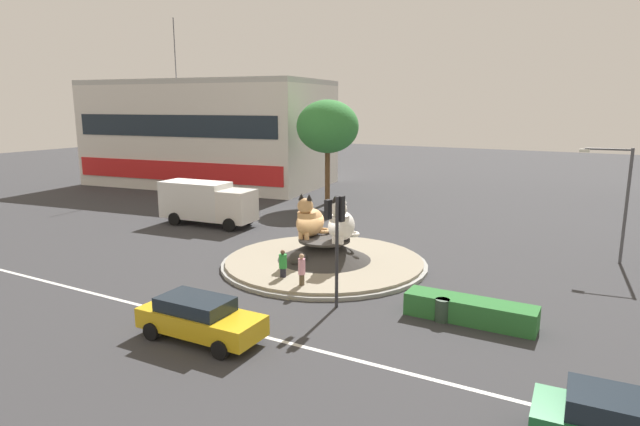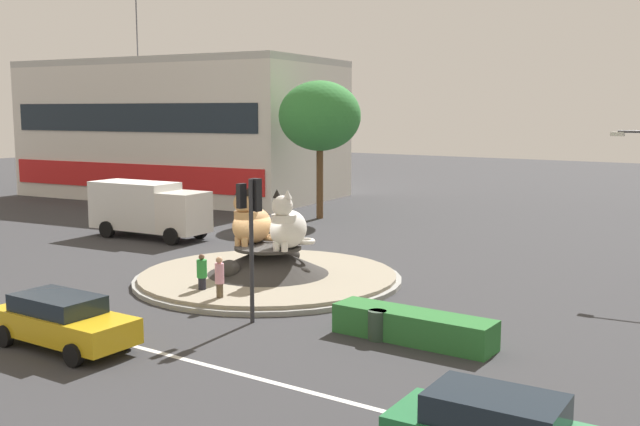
{
  "view_description": "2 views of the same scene",
  "coord_description": "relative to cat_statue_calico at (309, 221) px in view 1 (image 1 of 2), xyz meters",
  "views": [
    {
      "loc": [
        12.87,
        -23.53,
        8.28
      ],
      "look_at": [
        -0.31,
        0.11,
        2.74
      ],
      "focal_mm": 29.86,
      "sensor_mm": 36.0,
      "label": 1
    },
    {
      "loc": [
        18.36,
        -22.93,
        6.81
      ],
      "look_at": [
        1.2,
        1.95,
        2.64
      ],
      "focal_mm": 41.72,
      "sensor_mm": 36.0,
      "label": 2
    }
  ],
  "objects": [
    {
      "name": "streetlight_arm",
      "position": [
        14.14,
        7.87,
        1.37
      ],
      "size": [
        2.52,
        0.48,
        6.1
      ],
      "rotation": [
        0.0,
        0.0,
        3.27
      ],
      "color": "#4C4C51",
      "rests_on": "ground"
    },
    {
      "name": "broadleaf_tree_behind_island",
      "position": [
        -7.35,
        15.6,
        4.17
      ],
      "size": [
        5.16,
        5.16,
        8.68
      ],
      "color": "brown",
      "rests_on": "ground"
    },
    {
      "name": "ground_plane",
      "position": [
        0.91,
        -0.02,
        -2.29
      ],
      "size": [
        160.0,
        160.0,
        0.0
      ],
      "primitive_type": "plane",
      "color": "#333335"
    },
    {
      "name": "sedan_on_far_lane",
      "position": [
        1.33,
        -10.06,
        -1.47
      ],
      "size": [
        4.7,
        2.07,
        1.54
      ],
      "rotation": [
        0.0,
        0.0,
        0.02
      ],
      "color": "gold",
      "rests_on": "ground"
    },
    {
      "name": "litter_bin",
      "position": [
        8.46,
        -4.27,
        -1.84
      ],
      "size": [
        0.56,
        0.56,
        0.9
      ],
      "color": "#2D4233",
      "rests_on": "ground"
    },
    {
      "name": "cat_statue_calico",
      "position": [
        0.0,
        0.0,
        0.0
      ],
      "size": [
        1.46,
        2.39,
        2.37
      ],
      "rotation": [
        0.0,
        0.0,
        -1.5
      ],
      "color": "tan",
      "rests_on": "roundabout_island"
    },
    {
      "name": "pedestrian_green_shirt",
      "position": [
        0.62,
        -3.53,
        -1.43
      ],
      "size": [
        0.37,
        0.37,
        1.63
      ],
      "rotation": [
        0.0,
        0.0,
        0.78
      ],
      "color": "black",
      "rests_on": "ground"
    },
    {
      "name": "cat_statue_white",
      "position": [
        1.86,
        0.02,
        0.01
      ],
      "size": [
        1.74,
        2.57,
        2.39
      ],
      "rotation": [
        0.0,
        0.0,
        -1.34
      ],
      "color": "silver",
      "rests_on": "roundabout_island"
    },
    {
      "name": "delivery_box_truck",
      "position": [
        -10.84,
        4.37,
        -0.65
      ],
      "size": [
        7.03,
        2.98,
        2.98
      ],
      "rotation": [
        0.0,
        0.0,
        0.08
      ],
      "color": "silver",
      "rests_on": "ground"
    },
    {
      "name": "roundabout_island",
      "position": [
        0.9,
        -0.02,
        -1.81
      ],
      "size": [
        10.74,
        10.74,
        1.42
      ],
      "color": "gray",
      "rests_on": "ground"
    },
    {
      "name": "lane_centreline",
      "position": [
        0.91,
        -8.82,
        -2.29
      ],
      "size": [
        112.0,
        0.2,
        0.01
      ],
      "primitive_type": "cube",
      "color": "silver",
      "rests_on": "ground"
    },
    {
      "name": "pedestrian_pink_shirt",
      "position": [
        1.97,
        -4.07,
        -1.33
      ],
      "size": [
        0.32,
        0.32,
        1.77
      ],
      "rotation": [
        0.0,
        0.0,
        4.18
      ],
      "color": "brown",
      "rests_on": "ground"
    },
    {
      "name": "shophouse_block",
      "position": [
        -23.8,
        20.03,
        3.04
      ],
      "size": [
        25.44,
        15.35,
        16.4
      ],
      "rotation": [
        0.0,
        0.0,
        0.12
      ],
      "color": "silver",
      "rests_on": "ground"
    },
    {
      "name": "clipped_hedge_strip",
      "position": [
        9.39,
        -3.78,
        -1.84
      ],
      "size": [
        4.98,
        1.2,
        0.9
      ],
      "primitive_type": "cube",
      "color": "#2D7033",
      "rests_on": "ground"
    },
    {
      "name": "traffic_light_mast",
      "position": [
        4.13,
        -4.86,
        1.14
      ],
      "size": [
        0.77,
        0.48,
        4.67
      ],
      "rotation": [
        0.0,
        0.0,
        1.43
      ],
      "color": "#2D2D33",
      "rests_on": "ground"
    }
  ]
}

